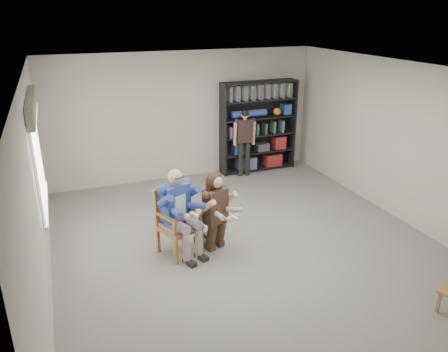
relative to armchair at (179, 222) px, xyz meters
name	(u,v)px	position (x,y,z in m)	size (l,w,h in m)	color
room_shell	(251,166)	(1.08, -0.26, 0.86)	(6.00, 7.00, 2.80)	beige
floor	(249,247)	(1.08, -0.26, -0.54)	(6.00, 7.00, 0.01)	#65635E
window_left	(39,154)	(-1.87, 0.74, 1.09)	(0.16, 2.00, 1.75)	white
armchair	(179,222)	(0.00, 0.00, 0.00)	(0.62, 0.60, 1.07)	olive
seated_man	(179,212)	(0.00, 0.00, 0.16)	(0.60, 0.84, 1.40)	navy
kneeling_woman	(217,213)	(0.58, -0.12, 0.10)	(0.54, 0.86, 1.28)	#37251A
bookshelf	(258,127)	(2.78, 3.02, 0.51)	(1.80, 0.38, 2.10)	black
standing_man	(244,143)	(2.32, 2.77, 0.24)	(0.48, 0.27, 1.55)	#2C201C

